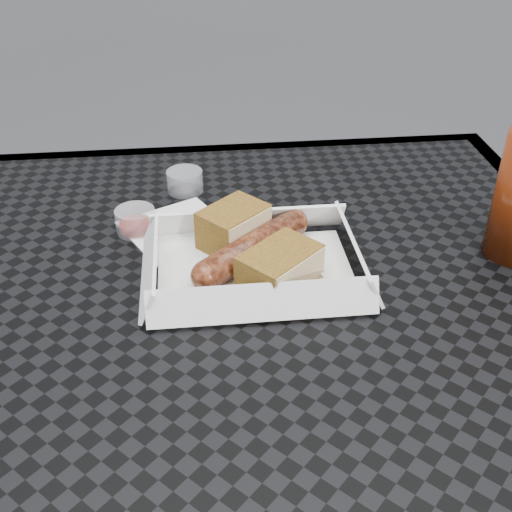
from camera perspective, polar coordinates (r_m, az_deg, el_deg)
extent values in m
cube|color=black|center=(0.71, 1.08, -3.81)|extent=(0.80, 0.80, 0.01)
cube|color=black|center=(1.04, -1.57, 8.91)|extent=(0.80, 0.03, 0.03)
cylinder|color=black|center=(1.24, -17.62, -8.46)|extent=(0.03, 0.03, 0.73)
cylinder|color=black|center=(1.28, 14.69, -6.30)|extent=(0.03, 0.03, 0.73)
cube|color=white|center=(0.73, -0.08, -1.38)|extent=(0.22, 0.15, 0.00)
cylinder|color=brown|center=(0.74, -0.29, 0.75)|extent=(0.13, 0.13, 0.03)
sphere|color=brown|center=(0.79, 3.39, 2.97)|extent=(0.03, 0.03, 0.03)
sphere|color=brown|center=(0.70, -4.46, -1.77)|extent=(0.03, 0.03, 0.03)
cube|color=brown|center=(0.77, -2.02, 2.63)|extent=(0.09, 0.09, 0.05)
cube|color=brown|center=(0.70, 2.12, -1.07)|extent=(0.10, 0.10, 0.04)
cylinder|color=#EB500A|center=(0.71, 4.81, -2.42)|extent=(0.02, 0.02, 0.00)
torus|color=white|center=(0.71, 5.54, -2.63)|extent=(0.02, 0.02, 0.00)
cube|color=#B2D17F|center=(0.72, 5.65, -2.25)|extent=(0.02, 0.02, 0.00)
cube|color=white|center=(0.82, -6.94, 2.36)|extent=(0.16, 0.16, 0.00)
cylinder|color=maroon|center=(0.82, -10.66, 3.12)|extent=(0.05, 0.05, 0.03)
cylinder|color=silver|center=(0.90, -6.34, 6.63)|extent=(0.05, 0.05, 0.03)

